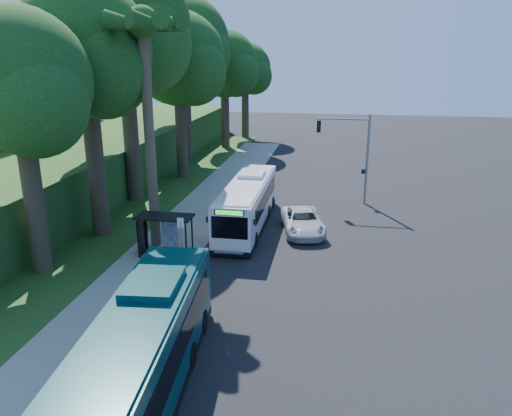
% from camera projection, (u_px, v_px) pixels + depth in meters
% --- Properties ---
extents(ground, '(140.00, 140.00, 0.00)m').
position_uv_depth(ground, '(291.00, 246.00, 30.87)').
color(ground, black).
rests_on(ground, ground).
extents(sidewalk, '(4.50, 70.00, 0.12)m').
position_uv_depth(sidewalk, '(178.00, 238.00, 32.02)').
color(sidewalk, gray).
rests_on(sidewalk, ground).
extents(red_curb, '(0.25, 30.00, 0.13)m').
position_uv_depth(red_curb, '(195.00, 265.00, 27.89)').
color(red_curb, maroon).
rests_on(red_curb, ground).
extents(grass_verge, '(8.00, 70.00, 0.06)m').
position_uv_depth(grass_verge, '(126.00, 211.00, 37.64)').
color(grass_verge, '#234719').
rests_on(grass_verge, ground).
extents(bus_shelter, '(3.20, 1.51, 2.55)m').
position_uv_depth(bus_shelter, '(162.00, 227.00, 28.80)').
color(bus_shelter, black).
rests_on(bus_shelter, ground).
extents(stop_sign_pole, '(0.35, 0.06, 3.17)m').
position_uv_depth(stop_sign_pole, '(181.00, 237.00, 26.41)').
color(stop_sign_pole, gray).
rests_on(stop_sign_pole, ground).
extents(traffic_signal_pole, '(4.10, 0.30, 7.00)m').
position_uv_depth(traffic_signal_pole, '(354.00, 148.00, 38.36)').
color(traffic_signal_pole, gray).
rests_on(traffic_signal_pole, ground).
extents(palm_tree, '(4.20, 4.20, 14.40)m').
position_uv_depth(palm_tree, '(143.00, 34.00, 27.06)').
color(palm_tree, '#4C3F2D').
rests_on(palm_tree, ground).
extents(hillside_backdrop, '(24.00, 60.00, 8.80)m').
position_uv_depth(hillside_backdrop, '(38.00, 149.00, 48.53)').
color(hillside_backdrop, '#234719').
rests_on(hillside_backdrop, ground).
extents(tree_0, '(8.40, 8.00, 15.70)m').
position_uv_depth(tree_0, '(86.00, 57.00, 29.48)').
color(tree_0, '#382B1E').
rests_on(tree_0, ground).
extents(tree_1, '(10.50, 10.00, 18.26)m').
position_uv_depth(tree_1, '(125.00, 34.00, 36.70)').
color(tree_1, '#382B1E').
rests_on(tree_1, ground).
extents(tree_2, '(8.82, 8.40, 15.12)m').
position_uv_depth(tree_2, '(179.00, 64.00, 44.67)').
color(tree_2, '#382B1E').
rests_on(tree_2, ground).
extents(tree_3, '(10.08, 9.60, 17.28)m').
position_uv_depth(tree_3, '(184.00, 47.00, 52.06)').
color(tree_3, '#382B1E').
rests_on(tree_3, ground).
extents(tree_4, '(8.40, 8.00, 14.14)m').
position_uv_depth(tree_4, '(225.00, 67.00, 59.87)').
color(tree_4, '#382B1E').
rests_on(tree_4, ground).
extents(tree_5, '(7.35, 7.00, 12.86)m').
position_uv_depth(tree_5, '(246.00, 71.00, 67.47)').
color(tree_5, '#382B1E').
rests_on(tree_5, ground).
extents(tree_6, '(7.56, 7.20, 13.74)m').
position_uv_depth(tree_6, '(20.00, 90.00, 24.36)').
color(tree_6, '#382B1E').
rests_on(tree_6, ground).
extents(white_bus, '(2.53, 11.47, 3.42)m').
position_uv_depth(white_bus, '(248.00, 203.00, 33.93)').
color(white_bus, white).
rests_on(white_bus, ground).
extents(teal_bus, '(3.71, 12.58, 3.70)m').
position_uv_depth(teal_bus, '(140.00, 356.00, 16.56)').
color(teal_bus, '#0A3538').
rests_on(teal_bus, ground).
extents(pickup, '(3.61, 5.85, 1.51)m').
position_uv_depth(pickup, '(303.00, 221.00, 33.01)').
color(pickup, silver).
rests_on(pickup, ground).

